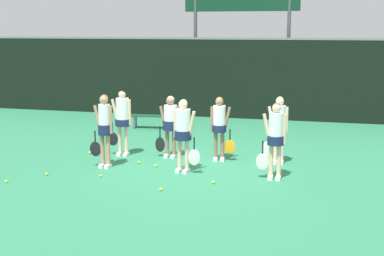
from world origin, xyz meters
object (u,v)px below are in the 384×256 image
object	(u,v)px
player_1	(183,129)
tennis_ball_2	(168,148)
tennis_ball_7	(139,162)
tennis_ball_3	(156,166)
tennis_ball_1	(6,181)
tennis_ball_9	(47,174)
scoreboard	(242,6)
tennis_ball_5	(213,182)
player_6	(279,125)
bench_courtside	(155,117)
player_2	(275,135)
tennis_ball_0	(101,176)
tennis_ball_6	(90,153)
tennis_ball_8	(161,189)
tennis_ball_4	(269,159)
player_5	(220,124)
player_4	(170,121)
player_0	(104,125)
player_3	(122,117)

from	to	relation	value
player_1	tennis_ball_2	xyz separation A→B (m)	(-1.09, 2.24, -1.01)
tennis_ball_7	tennis_ball_3	bearing A→B (deg)	-22.82
tennis_ball_1	tennis_ball_9	distance (m)	0.96
scoreboard	tennis_ball_5	distance (m)	10.53
player_6	tennis_ball_2	bearing A→B (deg)	165.25
bench_courtside	player_2	xyz separation A→B (m)	(4.58, -5.17, 0.64)
scoreboard	tennis_ball_1	distance (m)	11.99
tennis_ball_0	tennis_ball_6	world-z (taller)	tennis_ball_6
player_1	tennis_ball_8	xyz separation A→B (m)	(-0.07, -1.53, -1.01)
tennis_ball_9	tennis_ball_4	bearing A→B (deg)	28.96
player_1	tennis_ball_7	xyz separation A→B (m)	(-1.32, 0.52, -1.01)
bench_courtside	player_5	size ratio (longest dim) A/B	1.05
tennis_ball_1	tennis_ball_4	world-z (taller)	tennis_ball_1
player_1	tennis_ball_5	bearing A→B (deg)	-30.54
player_1	tennis_ball_4	xyz separation A→B (m)	(1.85, 1.65, -1.01)
player_2	tennis_ball_6	xyz separation A→B (m)	(-5.13, 1.22, -1.00)
tennis_ball_5	tennis_ball_7	size ratio (longest dim) A/B	1.00
player_5	player_4	bearing A→B (deg)	170.33
tennis_ball_2	tennis_ball_4	distance (m)	3.00
player_2	player_5	distance (m)	2.08
bench_courtside	tennis_ball_8	bearing A→B (deg)	-75.26
scoreboard	tennis_ball_2	distance (m)	7.89
tennis_ball_8	tennis_ball_9	xyz separation A→B (m)	(-2.95, 0.48, -0.00)
player_0	player_6	xyz separation A→B (m)	(4.08, 1.43, -0.06)
scoreboard	player_2	bearing A→B (deg)	-75.56
player_6	tennis_ball_9	bearing A→B (deg)	-154.30
scoreboard	tennis_ball_6	distance (m)	9.20
player_4	player_3	bearing A→B (deg)	-171.42
player_3	tennis_ball_3	bearing A→B (deg)	-36.93
player_1	tennis_ball_3	world-z (taller)	player_1
player_0	tennis_ball_9	distance (m)	1.78
player_2	player_1	bearing A→B (deg)	178.50
player_4	tennis_ball_1	distance (m)	4.37
player_5	tennis_ball_8	distance (m)	3.09
bench_courtside	tennis_ball_9	xyz separation A→B (m)	(-0.60, -6.18, -0.36)
player_1	tennis_ball_2	world-z (taller)	player_1
tennis_ball_3	tennis_ball_5	world-z (taller)	same
scoreboard	player_2	size ratio (longest dim) A/B	3.01
tennis_ball_7	tennis_ball_4	bearing A→B (deg)	19.67
tennis_ball_8	tennis_ball_7	bearing A→B (deg)	121.27
player_2	player_0	bearing A→B (deg)	179.41
player_1	tennis_ball_8	world-z (taller)	player_1
tennis_ball_1	tennis_ball_6	size ratio (longest dim) A/B	0.97
tennis_ball_5	scoreboard	bearing A→B (deg)	96.10
player_5	tennis_ball_8	size ratio (longest dim) A/B	24.56
player_5	tennis_ball_6	distance (m)	3.69
player_3	bench_courtside	bearing A→B (deg)	96.05
player_2	tennis_ball_2	bearing A→B (deg)	144.31
scoreboard	player_0	bearing A→B (deg)	-101.68
player_5	player_6	bearing A→B (deg)	-7.52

